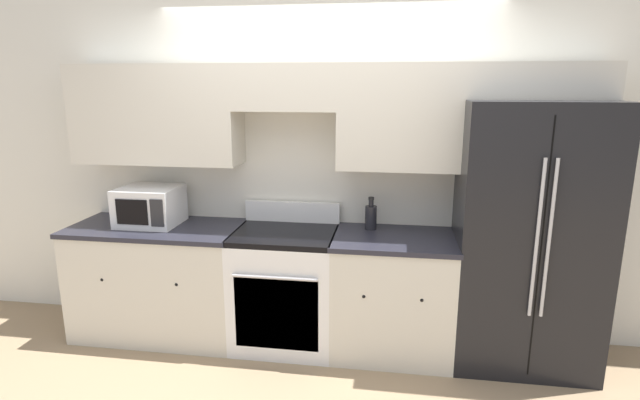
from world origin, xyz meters
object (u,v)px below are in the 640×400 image
(refrigerator, at_px, (526,235))
(microwave, at_px, (150,206))
(bottle, at_px, (371,217))
(oven_range, at_px, (286,287))

(refrigerator, xyz_separation_m, microwave, (-2.77, -0.03, 0.11))
(refrigerator, relative_size, microwave, 4.16)
(microwave, bearing_deg, bottle, 4.16)
(oven_range, xyz_separation_m, microwave, (-1.07, 0.04, 0.58))
(oven_range, distance_m, bottle, 0.83)
(refrigerator, height_order, bottle, refrigerator)
(bottle, bearing_deg, microwave, -175.84)
(microwave, distance_m, bottle, 1.69)
(refrigerator, xyz_separation_m, bottle, (-1.08, 0.09, 0.06))
(oven_range, bearing_deg, bottle, 15.09)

